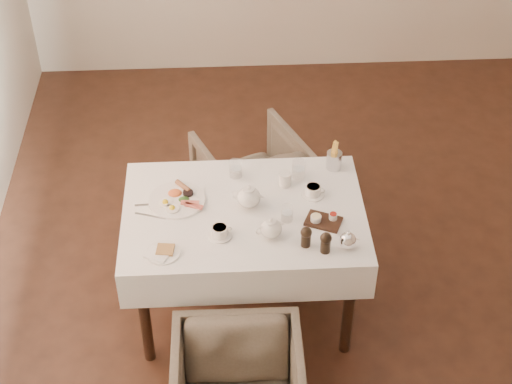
{
  "coord_description": "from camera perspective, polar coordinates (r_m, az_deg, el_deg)",
  "views": [
    {
      "loc": [
        -0.75,
        -3.27,
        3.51
      ],
      "look_at": [
        -0.58,
        -0.12,
        0.82
      ],
      "focal_mm": 55.0,
      "sensor_mm": 36.0,
      "label": 1
    }
  ],
  "objects": [
    {
      "name": "side_plate",
      "position": [
        3.92,
        -6.86,
        -4.41
      ],
      "size": [
        0.18,
        0.17,
        0.02
      ],
      "rotation": [
        0.0,
        0.0,
        -0.34
      ],
      "color": "white",
      "rests_on": "table"
    },
    {
      "name": "table",
      "position": [
        4.21,
        -0.88,
        -2.57
      ],
      "size": [
        1.28,
        0.88,
        0.75
      ],
      "color": "black",
      "rests_on": "ground"
    },
    {
      "name": "silver_pot",
      "position": [
        3.91,
        6.7,
        -3.46
      ],
      "size": [
        0.12,
        0.1,
        0.11
      ],
      "primitive_type": null,
      "rotation": [
        0.0,
        0.0,
        0.2
      ],
      "color": "white",
      "rests_on": "table"
    },
    {
      "name": "teapot_front",
      "position": [
        3.95,
        1.1,
        -2.58
      ],
      "size": [
        0.18,
        0.16,
        0.12
      ],
      "primitive_type": null,
      "rotation": [
        0.0,
        0.0,
        0.3
      ],
      "color": "white",
      "rests_on": "table"
    },
    {
      "name": "pepper_mill_left",
      "position": [
        3.91,
        3.66,
        -3.26
      ],
      "size": [
        0.07,
        0.07,
        0.12
      ],
      "primitive_type": null,
      "rotation": [
        0.0,
        0.0,
        -0.23
      ],
      "color": "black",
      "rests_on": "table"
    },
    {
      "name": "glass_mid",
      "position": [
        4.05,
        2.28,
        -1.56
      ],
      "size": [
        0.08,
        0.08,
        0.09
      ],
      "primitive_type": "cylinder",
      "rotation": [
        0.0,
        0.0,
        -0.38
      ],
      "color": "silver",
      "rests_on": "table"
    },
    {
      "name": "glass_right",
      "position": [
        4.32,
        3.13,
        1.69
      ],
      "size": [
        0.08,
        0.08,
        0.1
      ],
      "primitive_type": "cylinder",
      "rotation": [
        0.0,
        0.0,
        0.03
      ],
      "color": "silver",
      "rests_on": "table"
    },
    {
      "name": "teapot_centre",
      "position": [
        4.11,
        -0.53,
        -0.28
      ],
      "size": [
        0.2,
        0.17,
        0.14
      ],
      "primitive_type": null,
      "rotation": [
        0.0,
        0.0,
        -0.23
      ],
      "color": "white",
      "rests_on": "table"
    },
    {
      "name": "breakfast_plate",
      "position": [
        4.21,
        -5.74,
        -0.49
      ],
      "size": [
        0.3,
        0.3,
        0.04
      ],
      "rotation": [
        0.0,
        0.0,
        0.25
      ],
      "color": "white",
      "rests_on": "table"
    },
    {
      "name": "fries_cup",
      "position": [
        4.38,
        5.72,
        2.61
      ],
      "size": [
        0.09,
        0.09,
        0.18
      ],
      "rotation": [
        0.0,
        0.0,
        0.35
      ],
      "color": "silver",
      "rests_on": "table"
    },
    {
      "name": "cutlery_knife",
      "position": [
        4.13,
        -7.69,
        -1.73
      ],
      "size": [
        0.17,
        0.07,
        0.0
      ],
      "primitive_type": "cube",
      "rotation": [
        0.0,
        0.0,
        1.26
      ],
      "color": "silver",
      "rests_on": "table"
    },
    {
      "name": "cutlery_fork",
      "position": [
        4.2,
        -7.53,
        -0.89
      ],
      "size": [
        0.19,
        0.02,
        0.0
      ],
      "primitive_type": "cube",
      "rotation": [
        0.0,
        0.0,
        1.62
      ],
      "color": "silver",
      "rests_on": "table"
    },
    {
      "name": "teacup_near",
      "position": [
        3.97,
        -2.65,
        -2.91
      ],
      "size": [
        0.12,
        0.12,
        0.06
      ],
      "rotation": [
        0.0,
        0.0,
        0.14
      ],
      "color": "white",
      "rests_on": "table"
    },
    {
      "name": "creamer",
      "position": [
        4.27,
        2.13,
        0.96
      ],
      "size": [
        0.07,
        0.07,
        0.08
      ],
      "primitive_type": "cylinder",
      "rotation": [
        0.0,
        0.0,
        -0.07
      ],
      "color": "white",
      "rests_on": "table"
    },
    {
      "name": "glass_left",
      "position": [
        4.32,
        -1.49,
        1.7
      ],
      "size": [
        0.07,
        0.07,
        0.1
      ],
      "primitive_type": "cylinder",
      "rotation": [
        0.0,
        0.0,
        0.06
      ],
      "color": "silver",
      "rests_on": "table"
    },
    {
      "name": "condiment_board",
      "position": [
        4.07,
        4.91,
        -2.06
      ],
      "size": [
        0.21,
        0.18,
        0.05
      ],
      "rotation": [
        0.0,
        0.0,
        -0.41
      ],
      "color": "black",
      "rests_on": "table"
    },
    {
      "name": "armchair_far",
      "position": [
        5.08,
        -0.31,
        1.1
      ],
      "size": [
        0.82,
        0.83,
        0.58
      ],
      "primitive_type": "imported",
      "rotation": [
        0.0,
        0.0,
        3.56
      ],
      "color": "#50473A",
      "rests_on": "ground"
    },
    {
      "name": "pepper_mill_right",
      "position": [
        3.88,
        5.09,
        -3.68
      ],
      "size": [
        0.08,
        0.08,
        0.12
      ],
      "primitive_type": null,
      "rotation": [
        0.0,
        0.0,
        0.41
      ],
      "color": "black",
      "rests_on": "table"
    },
    {
      "name": "teacup_far",
      "position": [
        4.22,
        4.18,
        0.07
      ],
      "size": [
        0.12,
        0.12,
        0.06
      ],
      "rotation": [
        0.0,
        0.0,
        -0.2
      ],
      "color": "white",
      "rests_on": "table"
    }
  ]
}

